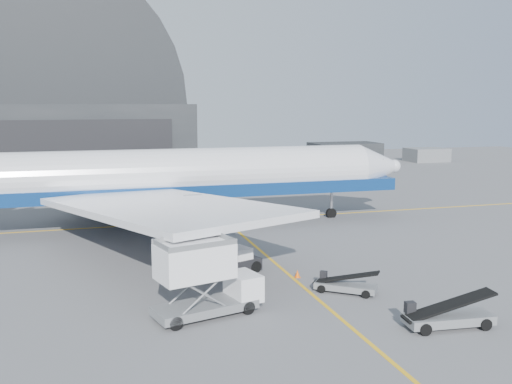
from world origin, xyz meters
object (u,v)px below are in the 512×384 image
object	(u,v)px
airliner	(167,177)
catering_truck	(204,279)
pushback_tug	(233,263)
belt_loader_b	(345,285)
belt_loader_a	(447,317)

from	to	relation	value
airliner	catering_truck	xyz separation A→B (m)	(-1.26, -24.41, -2.82)
pushback_tug	catering_truck	bearing A→B (deg)	-136.85
pushback_tug	belt_loader_b	xyz separation A→B (m)	(5.82, -6.39, -0.19)
belt_loader_a	airliner	bearing A→B (deg)	115.64
pushback_tug	belt_loader_a	bearing A→B (deg)	-78.56
belt_loader_a	belt_loader_b	distance (m)	7.44
catering_truck	pushback_tug	xyz separation A→B (m)	(3.72, 7.93, -1.51)
belt_loader_b	pushback_tug	bearing A→B (deg)	170.07
belt_loader_a	belt_loader_b	world-z (taller)	belt_loader_a
airliner	catering_truck	size ratio (longest dim) A/B	7.64
pushback_tug	belt_loader_b	distance (m)	8.65
airliner	belt_loader_b	size ratio (longest dim) A/B	13.01
catering_truck	belt_loader_b	bearing A→B (deg)	-5.95
airliner	belt_loader_a	size ratio (longest dim) A/B	9.79
catering_truck	pushback_tug	bearing A→B (deg)	49.77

